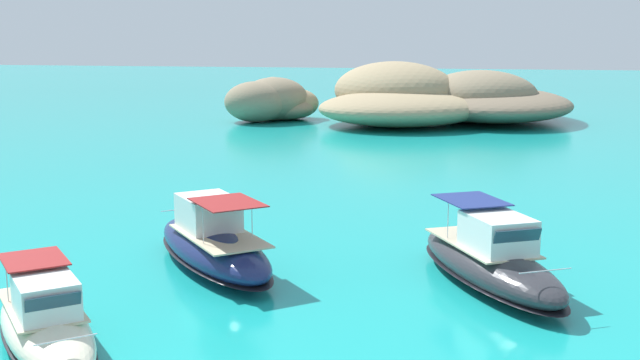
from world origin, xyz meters
TOP-DOWN VIEW (x-y plane):
  - islet_large at (2.44, 66.59)m, footprint 30.17×30.65m
  - islet_small at (-15.33, 64.42)m, footprint 11.56×12.34m
  - motorboat_navy at (-3.57, 12.33)m, footprint 8.21×8.96m
  - motorboat_cream at (-5.51, 3.67)m, footprint 6.78×7.24m
  - motorboat_charcoal at (7.01, 12.27)m, footprint 6.78×9.36m

SIDE VIEW (x-z plane):
  - motorboat_cream at x=-5.51m, z-range -0.43..1.96m
  - motorboat_charcoal at x=7.01m, z-range -0.52..2.35m
  - motorboat_navy at x=-3.57m, z-range -0.53..2.40m
  - islet_small at x=-15.33m, z-range -0.26..4.31m
  - islet_large at x=2.44m, z-range -0.82..5.45m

